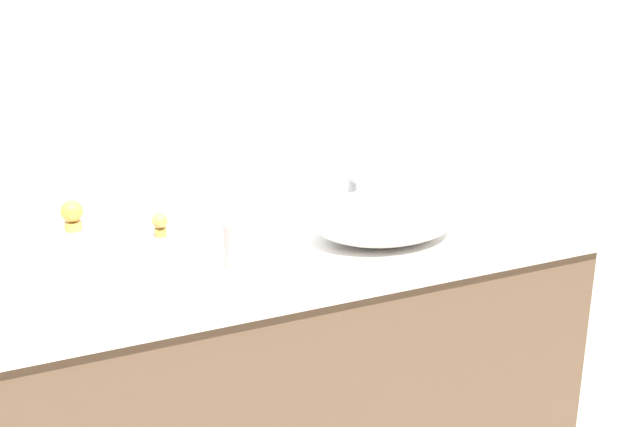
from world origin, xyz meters
name	(u,v)px	position (x,y,z in m)	size (l,w,h in m)	color
bathroom_wall_rear	(229,67)	(0.00, 0.73, 1.30)	(6.00, 0.06, 2.60)	silver
vanity_counter	(260,415)	(-0.05, 0.43, 0.45)	(1.74, 0.53, 0.90)	brown
sink_basin	(385,217)	(0.27, 0.37, 0.96)	(0.38, 0.30, 0.12)	silver
faucet	(354,188)	(0.27, 0.54, 0.99)	(0.03, 0.13, 0.15)	silver
soap_dispenser	(162,252)	(-0.29, 0.37, 0.96)	(0.06, 0.06, 0.15)	#C9ACC9
perfume_bottle	(237,243)	(-0.12, 0.36, 0.96)	(0.06, 0.06, 0.12)	#D1A09C
spray_can	(77,258)	(-0.47, 0.33, 0.99)	(0.08, 0.08, 0.21)	white
candle_jar	(272,239)	(-0.01, 0.43, 0.92)	(0.05, 0.05, 0.05)	silver
folded_hand_towel	(484,202)	(0.65, 0.47, 0.92)	(0.21, 0.16, 0.04)	white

